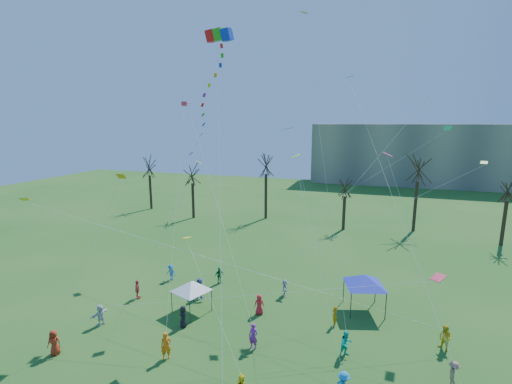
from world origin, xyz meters
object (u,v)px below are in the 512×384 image
(big_box_kite, at_px, (211,103))
(distant_building, at_px, (436,155))
(canopy_tent_blue, at_px, (365,280))
(canopy_tent_white, at_px, (191,286))

(big_box_kite, bearing_deg, distant_building, 70.21)
(big_box_kite, height_order, canopy_tent_blue, big_box_kite)
(distant_building, relative_size, canopy_tent_blue, 14.83)
(canopy_tent_white, relative_size, canopy_tent_blue, 0.81)
(canopy_tent_white, xyz_separation_m, canopy_tent_blue, (13.44, 4.63, 0.43))
(canopy_tent_white, bearing_deg, distant_building, 69.01)
(distant_building, bearing_deg, canopy_tent_blue, -102.18)
(big_box_kite, xyz_separation_m, canopy_tent_white, (-1.93, -0.47, -14.54))
(distant_building, relative_size, big_box_kite, 2.59)
(big_box_kite, xyz_separation_m, canopy_tent_blue, (11.51, 4.16, -14.11))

